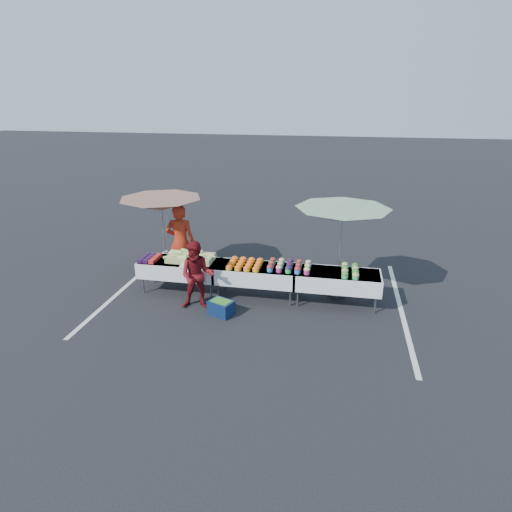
% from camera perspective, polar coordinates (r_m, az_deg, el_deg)
% --- Properties ---
extents(ground, '(80.00, 80.00, 0.00)m').
position_cam_1_polar(ground, '(9.87, 0.00, -5.43)').
color(ground, black).
extents(stripe_left, '(0.10, 5.00, 0.00)m').
position_cam_1_polar(stripe_left, '(10.88, -16.81, -3.76)').
color(stripe_left, silver).
rests_on(stripe_left, ground).
extents(stripe_right, '(0.10, 5.00, 0.00)m').
position_cam_1_polar(stripe_right, '(9.84, 18.75, -6.71)').
color(stripe_right, silver).
rests_on(stripe_right, ground).
extents(table_left, '(1.86, 0.81, 0.75)m').
position_cam_1_polar(table_left, '(10.10, -10.08, -1.51)').
color(table_left, white).
rests_on(table_left, ground).
extents(table_center, '(1.86, 0.81, 0.75)m').
position_cam_1_polar(table_center, '(9.63, 0.00, -2.32)').
color(table_center, white).
rests_on(table_center, ground).
extents(table_right, '(1.86, 0.81, 0.75)m').
position_cam_1_polar(table_right, '(9.48, 10.76, -3.10)').
color(table_right, white).
rests_on(table_right, ground).
extents(berry_punnets, '(0.40, 0.54, 0.08)m').
position_cam_1_polar(berry_punnets, '(10.24, -13.99, -0.26)').
color(berry_punnets, black).
rests_on(berry_punnets, table_left).
extents(corn_pile, '(1.16, 0.57, 0.26)m').
position_cam_1_polar(corn_pile, '(9.96, -8.79, -0.17)').
color(corn_pile, '#B9D76E').
rests_on(corn_pile, table_left).
extents(plastic_bags, '(0.30, 0.25, 0.05)m').
position_cam_1_polar(plastic_bags, '(9.67, -9.11, -1.26)').
color(plastic_bags, white).
rests_on(plastic_bags, table_left).
extents(carrot_bowls, '(0.75, 0.69, 0.11)m').
position_cam_1_polar(carrot_bowls, '(9.58, -1.48, -1.04)').
color(carrot_bowls, gold).
rests_on(carrot_bowls, table_center).
extents(potato_cups, '(0.94, 0.58, 0.16)m').
position_cam_1_polar(potato_cups, '(9.43, 4.48, -1.27)').
color(potato_cups, blue).
rests_on(potato_cups, table_right).
extents(bean_baskets, '(0.36, 0.68, 0.15)m').
position_cam_1_polar(bean_baskets, '(9.38, 12.44, -1.89)').
color(bean_baskets, green).
rests_on(bean_baskets, table_right).
extents(vendor, '(0.75, 0.55, 1.91)m').
position_cam_1_polar(vendor, '(10.66, -10.02, 1.84)').
color(vendor, '#A42612').
rests_on(vendor, ground).
extents(customer, '(0.82, 0.69, 1.51)m').
position_cam_1_polar(customer, '(9.17, -7.86, -2.60)').
color(customer, maroon).
rests_on(customer, ground).
extents(umbrella_left, '(1.99, 1.99, 2.04)m').
position_cam_1_polar(umbrella_left, '(10.67, -12.54, 6.68)').
color(umbrella_left, black).
rests_on(umbrella_left, ground).
extents(umbrella_right, '(2.11, 2.11, 2.11)m').
position_cam_1_polar(umbrella_right, '(9.41, 11.45, 5.31)').
color(umbrella_right, black).
rests_on(umbrella_right, ground).
extents(storage_bin, '(0.59, 0.51, 0.32)m').
position_cam_1_polar(storage_bin, '(9.07, -4.68, -6.84)').
color(storage_bin, '#0D1F44').
rests_on(storage_bin, ground).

